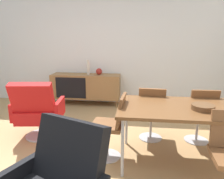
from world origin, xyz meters
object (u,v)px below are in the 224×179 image
at_px(vase_sculptural_dark, 88,67).
at_px(dining_chair_back_left, 152,111).
at_px(dining_chair_back_right, 200,113).
at_px(dining_table, 185,110).
at_px(lounge_chair_red, 38,110).
at_px(dining_chair_near_window, 112,124).
at_px(wooden_bowl_on_table, 203,107).
at_px(sideboard, 86,86).
at_px(vase_cobalt, 99,71).

distance_m(vase_sculptural_dark, dining_chair_back_left, 2.21).
bearing_deg(dining_chair_back_right, dining_chair_back_left, 179.99).
relative_size(dining_table, lounge_chair_red, 1.69).
xyz_separation_m(dining_table, dining_chair_back_right, (0.35, 0.56, -0.23)).
bearing_deg(dining_chair_near_window, wooden_bowl_on_table, -4.51).
relative_size(sideboard, dining_chair_back_right, 1.87).
xyz_separation_m(vase_cobalt, lounge_chair_red, (-0.63, -1.83, -0.33)).
relative_size(sideboard, dining_chair_near_window, 1.87).
xyz_separation_m(dining_chair_back_right, lounge_chair_red, (-2.45, -0.15, -0.00)).
height_order(dining_chair_back_left, lounge_chair_red, lounge_chair_red).
bearing_deg(dining_chair_near_window, lounge_chair_red, 161.17).
distance_m(vase_cobalt, vase_sculptural_dark, 0.27).
bearing_deg(wooden_bowl_on_table, vase_cobalt, 125.42).
relative_size(vase_sculptural_dark, dining_chair_near_window, 0.40).
distance_m(sideboard, vase_cobalt, 0.48).
bearing_deg(lounge_chair_red, vase_sculptural_dark, 78.45).
xyz_separation_m(sideboard, dining_chair_back_right, (2.15, -1.67, 0.03)).
xyz_separation_m(vase_sculptural_dark, dining_table, (1.73, -2.23, -0.19)).
xyz_separation_m(dining_chair_near_window, dining_chair_back_left, (0.53, 0.56, 0.00)).
distance_m(sideboard, dining_chair_back_right, 2.72).
relative_size(wooden_bowl_on_table, dining_chair_back_left, 0.30).
distance_m(vase_sculptural_dark, wooden_bowl_on_table, 3.01).
bearing_deg(lounge_chair_red, dining_table, -11.02).
bearing_deg(vase_sculptural_dark, dining_chair_back_right, -38.89).
distance_m(vase_cobalt, wooden_bowl_on_table, 2.85).
height_order(sideboard, vase_cobalt, vase_cobalt).
bearing_deg(dining_chair_back_left, vase_sculptural_dark, 129.30).
height_order(vase_cobalt, dining_table, vase_cobalt).
height_order(vase_cobalt, lounge_chair_red, lounge_chair_red).
xyz_separation_m(vase_sculptural_dark, wooden_bowl_on_table, (1.91, -2.32, -0.12)).
bearing_deg(vase_sculptural_dark, wooden_bowl_on_table, -50.62).
height_order(dining_chair_near_window, lounge_chair_red, lounge_chair_red).
bearing_deg(vase_cobalt, lounge_chair_red, -108.98).
height_order(sideboard, dining_table, dining_table).
bearing_deg(sideboard, dining_chair_back_right, -37.97).
bearing_deg(vase_cobalt, vase_sculptural_dark, 180.00).
bearing_deg(dining_chair_back_left, dining_chair_back_right, -0.01).
xyz_separation_m(dining_table, wooden_bowl_on_table, (0.18, -0.09, 0.07)).
distance_m(wooden_bowl_on_table, dining_chair_near_window, 1.11).
relative_size(dining_table, dining_chair_near_window, 1.87).
xyz_separation_m(vase_sculptural_dark, lounge_chair_red, (-0.37, -1.83, -0.42)).
height_order(dining_table, dining_chair_back_right, dining_chair_back_right).
bearing_deg(wooden_bowl_on_table, vase_sculptural_dark, 129.38).
relative_size(vase_cobalt, dining_chair_back_left, 0.18).
xyz_separation_m(sideboard, dining_chair_near_window, (0.90, -2.24, 0.03)).
bearing_deg(dining_table, sideboard, 128.76).
distance_m(dining_chair_near_window, lounge_chair_red, 1.28).
relative_size(vase_cobalt, dining_table, 0.09).
distance_m(wooden_bowl_on_table, dining_chair_back_right, 0.73).
bearing_deg(lounge_chair_red, dining_chair_back_right, 3.51).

